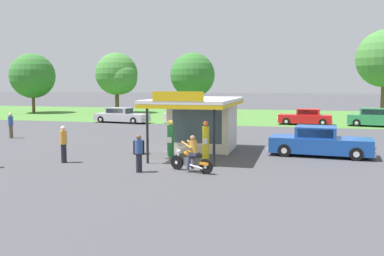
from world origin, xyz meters
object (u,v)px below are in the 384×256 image
(parked_car_back_row_far_left, at_px, (378,118))
(spare_tire_stack, at_px, (139,147))
(gas_pump_nearside, at_px, (171,141))
(motorcycle_with_rider, at_px, (192,157))
(bystander_strolling_foreground, at_px, (11,125))
(bystander_leaning_by_kiosk, at_px, (63,143))
(parked_car_second_row_spare, at_px, (306,117))
(parked_car_back_row_centre, at_px, (191,116))
(bystander_admiring_sedan, at_px, (139,152))
(featured_classic_sedan, at_px, (320,143))
(parked_car_back_row_centre_right, at_px, (121,116))
(gas_pump_offside, at_px, (206,142))

(parked_car_back_row_far_left, height_order, spare_tire_stack, parked_car_back_row_far_left)
(gas_pump_nearside, height_order, motorcycle_with_rider, gas_pump_nearside)
(parked_car_back_row_far_left, bearing_deg, bystander_strolling_foreground, -150.39)
(parked_car_back_row_far_left, bearing_deg, bystander_leaning_by_kiosk, -128.54)
(bystander_leaning_by_kiosk, bearing_deg, parked_car_second_row_spare, 62.67)
(parked_car_back_row_centre, xyz_separation_m, bystander_strolling_foreground, (-9.43, -13.36, 0.24))
(motorcycle_with_rider, bearing_deg, bystander_admiring_sedan, -163.39)
(featured_classic_sedan, relative_size, parked_car_back_row_centre_right, 0.95)
(motorcycle_with_rider, relative_size, parked_car_second_row_spare, 0.41)
(gas_pump_offside, relative_size, parked_car_back_row_far_left, 0.36)
(parked_car_back_row_centre_right, xyz_separation_m, parked_car_back_row_far_left, (23.33, 2.19, 0.07))
(gas_pump_nearside, distance_m, motorcycle_with_rider, 3.31)
(parked_car_back_row_centre, xyz_separation_m, parked_car_back_row_far_left, (16.59, 1.43, 0.04))
(gas_pump_nearside, height_order, spare_tire_stack, gas_pump_nearside)
(parked_car_back_row_centre_right, bearing_deg, bystander_strolling_foreground, -102.04)
(gas_pump_nearside, relative_size, spare_tire_stack, 2.73)
(parked_car_back_row_centre_right, distance_m, parked_car_back_row_centre, 6.79)
(bystander_leaning_by_kiosk, relative_size, bystander_strolling_foreground, 1.00)
(bystander_admiring_sedan, bearing_deg, featured_classic_sedan, 38.91)
(gas_pump_offside, height_order, parked_car_second_row_spare, gas_pump_offside)
(parked_car_second_row_spare, xyz_separation_m, bystander_strolling_foreground, (-19.91, -14.90, 0.27))
(parked_car_second_row_spare, distance_m, bystander_admiring_sedan, 24.39)
(featured_classic_sedan, bearing_deg, spare_tire_stack, -169.33)
(featured_classic_sedan, height_order, parked_car_back_row_centre, featured_classic_sedan)
(parked_car_back_row_centre, bearing_deg, gas_pump_offside, -73.39)
(parked_car_second_row_spare, relative_size, parked_car_back_row_centre, 0.92)
(parked_car_back_row_centre, xyz_separation_m, bystander_admiring_sedan, (3.32, -21.77, 0.16))
(bystander_admiring_sedan, xyz_separation_m, bystander_strolling_foreground, (-12.75, 8.41, 0.09))
(featured_classic_sedan, height_order, bystander_leaning_by_kiosk, bystander_leaning_by_kiosk)
(featured_classic_sedan, height_order, parked_car_back_row_far_left, parked_car_back_row_far_left)
(motorcycle_with_rider, distance_m, spare_tire_stack, 5.42)
(gas_pump_offside, bearing_deg, bystander_admiring_sedan, -122.34)
(bystander_admiring_sedan, relative_size, bystander_leaning_by_kiosk, 0.92)
(parked_car_second_row_spare, bearing_deg, parked_car_back_row_centre, -171.63)
(parked_car_back_row_centre_right, height_order, spare_tire_stack, parked_car_back_row_centre_right)
(motorcycle_with_rider, height_order, featured_classic_sedan, motorcycle_with_rider)
(parked_car_second_row_spare, distance_m, parked_car_back_row_centre, 10.60)
(gas_pump_nearside, height_order, parked_car_back_row_centre_right, gas_pump_nearside)
(featured_classic_sedan, height_order, parked_car_second_row_spare, featured_classic_sedan)
(gas_pump_offside, height_order, parked_car_back_row_centre_right, gas_pump_offside)
(bystander_leaning_by_kiosk, bearing_deg, parked_car_back_row_centre, 87.32)
(bystander_leaning_by_kiosk, height_order, bystander_strolling_foreground, bystander_leaning_by_kiosk)
(featured_classic_sedan, relative_size, parked_car_back_row_centre, 0.99)
(motorcycle_with_rider, distance_m, bystander_strolling_foreground, 16.81)
(bystander_strolling_foreground, bearing_deg, bystander_leaning_by_kiosk, -40.56)
(gas_pump_nearside, relative_size, parked_car_second_row_spare, 0.39)
(featured_classic_sedan, bearing_deg, parked_car_back_row_centre, 125.07)
(bystander_admiring_sedan, bearing_deg, spare_tire_stack, 111.57)
(parked_car_back_row_centre, relative_size, parked_car_back_row_far_left, 1.00)
(bystander_admiring_sedan, bearing_deg, parked_car_back_row_far_left, 60.23)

